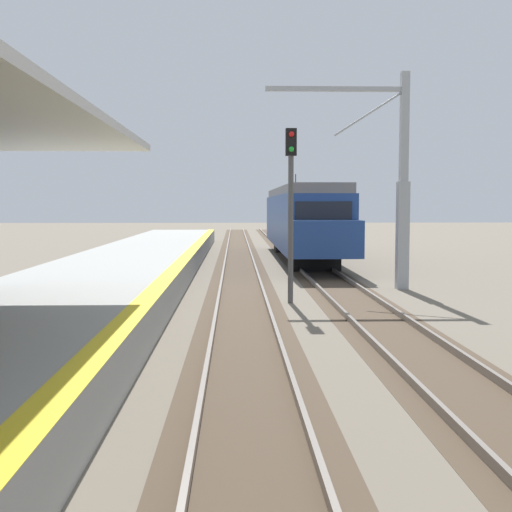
% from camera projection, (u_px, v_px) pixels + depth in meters
% --- Properties ---
extents(station_platform, '(5.00, 80.00, 0.91)m').
position_uv_depth(station_platform, '(46.00, 318.00, 14.69)').
color(station_platform, '#999993').
rests_on(station_platform, ground).
extents(track_pair_nearest_platform, '(2.34, 120.00, 0.16)m').
position_uv_depth(track_pair_nearest_platform, '(243.00, 307.00, 18.85)').
color(track_pair_nearest_platform, '#4C3D2D').
rests_on(track_pair_nearest_platform, ground).
extents(track_pair_middle, '(2.34, 120.00, 0.16)m').
position_uv_depth(track_pair_middle, '(362.00, 307.00, 18.95)').
color(track_pair_middle, '#4C3D2D').
rests_on(track_pair_middle, ground).
extents(approaching_train, '(2.93, 19.60, 4.76)m').
position_uv_depth(approaching_train, '(302.00, 219.00, 35.73)').
color(approaching_train, navy).
rests_on(approaching_train, ground).
extents(rail_signal_post, '(0.32, 0.34, 5.20)m').
position_uv_depth(rail_signal_post, '(291.00, 197.00, 19.79)').
color(rail_signal_post, '#4C4C4C').
rests_on(rail_signal_post, ground).
extents(catenary_pylon_far_side, '(5.00, 0.40, 7.50)m').
position_uv_depth(catenary_pylon_far_side, '(395.00, 186.00, 23.06)').
color(catenary_pylon_far_side, '#9EA3A8').
rests_on(catenary_pylon_far_side, ground).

